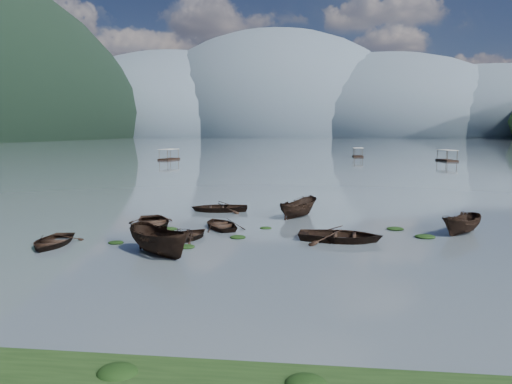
# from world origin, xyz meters

# --- Properties ---
(ground_plane) EXTENTS (2400.00, 2400.00, 0.00)m
(ground_plane) POSITION_xyz_m (0.00, 0.00, 0.00)
(ground_plane) COLOR #4D5860
(haze_mtn_a) EXTENTS (520.00, 520.00, 280.00)m
(haze_mtn_a) POSITION_xyz_m (-260.00, 900.00, 0.00)
(haze_mtn_a) COLOR #475666
(haze_mtn_a) RESTS_ON ground
(haze_mtn_b) EXTENTS (520.00, 520.00, 340.00)m
(haze_mtn_b) POSITION_xyz_m (-60.00, 900.00, 0.00)
(haze_mtn_b) COLOR #475666
(haze_mtn_b) RESTS_ON ground
(haze_mtn_c) EXTENTS (520.00, 520.00, 260.00)m
(haze_mtn_c) POSITION_xyz_m (140.00, 900.00, 0.00)
(haze_mtn_c) COLOR #475666
(haze_mtn_c) RESTS_ON ground
(haze_mtn_d) EXTENTS (520.00, 520.00, 220.00)m
(haze_mtn_d) POSITION_xyz_m (320.00, 900.00, 0.00)
(haze_mtn_d) COLOR #475666
(haze_mtn_d) RESTS_ON ground
(rowboat_0) EXTENTS (3.39, 4.37, 0.83)m
(rowboat_0) POSITION_xyz_m (-10.90, 1.73, 0.00)
(rowboat_0) COLOR black
(rowboat_0) RESTS_ON ground
(rowboat_1) EXTENTS (4.21, 4.72, 0.81)m
(rowboat_1) POSITION_xyz_m (-3.49, 4.15, 0.00)
(rowboat_1) COLOR black
(rowboat_1) RESTS_ON ground
(rowboat_2) EXTENTS (4.98, 4.48, 1.89)m
(rowboat_2) POSITION_xyz_m (-3.87, 0.30, 0.00)
(rowboat_2) COLOR black
(rowboat_2) RESTS_ON ground
(rowboat_3) EXTENTS (4.35, 4.79, 0.81)m
(rowboat_3) POSITION_xyz_m (-2.01, 7.87, 0.00)
(rowboat_3) COLOR black
(rowboat_3) RESTS_ON ground
(rowboat_4) EXTENTS (5.44, 4.17, 1.05)m
(rowboat_4) POSITION_xyz_m (6.01, 4.73, 0.00)
(rowboat_4) COLOR black
(rowboat_4) RESTS_ON ground
(rowboat_5) EXTENTS (3.92, 4.01, 1.57)m
(rowboat_5) POSITION_xyz_m (14.04, 7.61, 0.00)
(rowboat_5) COLOR black
(rowboat_5) RESTS_ON ground
(rowboat_6) EXTENTS (5.02, 5.62, 0.96)m
(rowboat_6) POSITION_xyz_m (-6.86, 7.83, 0.00)
(rowboat_6) COLOR black
(rowboat_6) RESTS_ON ground
(rowboat_7) EXTENTS (5.25, 4.13, 0.99)m
(rowboat_7) POSITION_xyz_m (-3.42, 14.56, 0.00)
(rowboat_7) COLOR black
(rowboat_7) RESTS_ON ground
(rowboat_8) EXTENTS (3.73, 4.58, 1.69)m
(rowboat_8) POSITION_xyz_m (3.28, 12.62, 0.00)
(rowboat_8) COLOR black
(rowboat_8) RESTS_ON ground
(weed_clump_0) EXTENTS (0.96, 0.78, 0.21)m
(weed_clump_0) POSITION_xyz_m (-4.34, 3.41, 0.00)
(weed_clump_0) COLOR black
(weed_clump_0) RESTS_ON ground
(weed_clump_1) EXTENTS (0.94, 0.75, 0.21)m
(weed_clump_1) POSITION_xyz_m (-7.37, 2.58, 0.00)
(weed_clump_1) COLOR black
(weed_clump_1) RESTS_ON ground
(weed_clump_2) EXTENTS (1.06, 0.85, 0.23)m
(weed_clump_2) POSITION_xyz_m (-2.94, 2.04, 0.00)
(weed_clump_2) COLOR black
(weed_clump_2) RESTS_ON ground
(weed_clump_3) EXTENTS (1.02, 0.86, 0.23)m
(weed_clump_3) POSITION_xyz_m (-0.34, 4.80, 0.00)
(weed_clump_3) COLOR black
(weed_clump_3) RESTS_ON ground
(weed_clump_4) EXTENTS (1.27, 1.01, 0.26)m
(weed_clump_4) POSITION_xyz_m (11.39, 6.19, 0.00)
(weed_clump_4) COLOR black
(weed_clump_4) RESTS_ON ground
(weed_clump_5) EXTENTS (1.04, 0.84, 0.22)m
(weed_clump_5) POSITION_xyz_m (-5.34, 6.79, 0.00)
(weed_clump_5) COLOR black
(weed_clump_5) RESTS_ON ground
(weed_clump_6) EXTENTS (0.84, 0.70, 0.17)m
(weed_clump_6) POSITION_xyz_m (1.14, 7.88, 0.00)
(weed_clump_6) COLOR black
(weed_clump_6) RESTS_ON ground
(weed_clump_7) EXTENTS (1.15, 0.92, 0.25)m
(weed_clump_7) POSITION_xyz_m (9.97, 8.46, 0.00)
(weed_clump_7) COLOR black
(weed_clump_7) RESTS_ON ground
(pontoon_left) EXTENTS (3.93, 7.15, 2.59)m
(pontoon_left) POSITION_xyz_m (-30.28, 87.25, 0.00)
(pontoon_left) COLOR black
(pontoon_left) RESTS_ON ground
(pontoon_centre) EXTENTS (2.84, 6.48, 2.46)m
(pontoon_centre) POSITION_xyz_m (17.97, 107.46, 0.00)
(pontoon_centre) COLOR black
(pontoon_centre) RESTS_ON ground
(pontoon_right) EXTENTS (3.60, 6.99, 2.56)m
(pontoon_right) POSITION_xyz_m (36.83, 89.76, 0.00)
(pontoon_right) COLOR black
(pontoon_right) RESTS_ON ground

